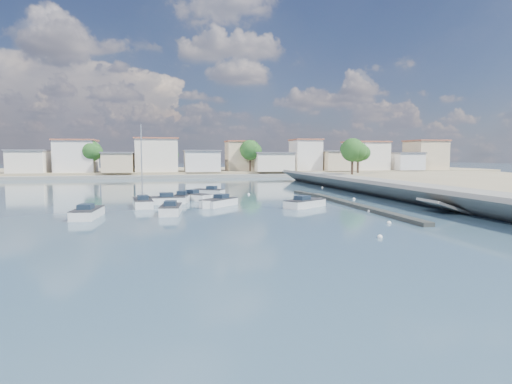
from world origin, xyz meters
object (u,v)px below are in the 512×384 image
(motorboat_b, at_px, (171,209))
(motorboat_c, at_px, (159,201))
(motorboat_g, at_px, (196,197))
(sailboat, at_px, (142,203))
(motorboat_d, at_px, (218,203))
(motorboat_f, at_px, (207,192))
(motorboat_e, at_px, (183,198))
(motorboat_h, at_px, (306,203))
(motorboat_a, at_px, (88,213))

(motorboat_b, bearing_deg, motorboat_c, 98.41)
(motorboat_g, relative_size, sailboat, 0.50)
(motorboat_d, relative_size, motorboat_f, 1.05)
(motorboat_b, xyz_separation_m, motorboat_c, (-1.20, 8.11, 0.00))
(motorboat_b, height_order, motorboat_e, same)
(motorboat_c, height_order, sailboat, sailboat)
(motorboat_e, xyz_separation_m, motorboat_f, (3.63, 6.95, -0.00))
(motorboat_c, height_order, motorboat_f, same)
(motorboat_h, bearing_deg, motorboat_a, -171.69)
(motorboat_a, distance_m, motorboat_c, 11.00)
(sailboat, bearing_deg, motorboat_e, 45.70)
(motorboat_b, relative_size, motorboat_d, 1.06)
(motorboat_g, bearing_deg, motorboat_b, -105.75)
(motorboat_d, relative_size, motorboat_h, 0.91)
(motorboat_c, relative_size, motorboat_e, 1.18)
(motorboat_e, relative_size, sailboat, 0.54)
(motorboat_a, xyz_separation_m, motorboat_c, (6.09, 9.16, 0.00))
(motorboat_g, relative_size, motorboat_h, 0.87)
(motorboat_a, relative_size, motorboat_g, 1.23)
(motorboat_f, bearing_deg, motorboat_e, -117.61)
(motorboat_c, distance_m, motorboat_h, 16.58)
(motorboat_e, height_order, motorboat_f, same)
(motorboat_b, bearing_deg, motorboat_a, -171.81)
(motorboat_d, bearing_deg, motorboat_g, 105.64)
(motorboat_a, distance_m, motorboat_e, 14.88)
(motorboat_a, relative_size, motorboat_h, 1.07)
(motorboat_c, bearing_deg, motorboat_g, 35.70)
(motorboat_d, xyz_separation_m, sailboat, (-7.99, 1.62, 0.04))
(motorboat_f, bearing_deg, motorboat_b, -106.10)
(motorboat_e, distance_m, motorboat_g, 1.68)
(motorboat_b, relative_size, motorboat_f, 1.12)
(motorboat_a, distance_m, motorboat_g, 16.15)
(motorboat_c, height_order, motorboat_h, same)
(motorboat_f, relative_size, sailboat, 0.50)
(motorboat_b, distance_m, motorboat_d, 6.87)
(motorboat_d, distance_m, motorboat_f, 13.19)
(sailboat, bearing_deg, motorboat_h, -13.76)
(motorboat_e, xyz_separation_m, motorboat_h, (12.72, -8.83, 0.00))
(motorboat_b, xyz_separation_m, motorboat_h, (14.25, 2.10, 0.00))
(motorboat_a, xyz_separation_m, motorboat_b, (7.29, 1.05, -0.00))
(motorboat_c, distance_m, motorboat_f, 11.66)
(motorboat_e, bearing_deg, sailboat, -134.30)
(motorboat_e, distance_m, motorboat_h, 15.49)
(motorboat_e, bearing_deg, motorboat_f, 62.39)
(motorboat_e, bearing_deg, motorboat_g, 11.03)
(motorboat_a, xyz_separation_m, motorboat_f, (12.45, 18.93, -0.00))
(motorboat_a, bearing_deg, sailboat, 59.64)
(motorboat_b, height_order, motorboat_d, same)
(motorboat_g, bearing_deg, motorboat_h, -39.58)
(motorboat_a, distance_m, motorboat_h, 21.77)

